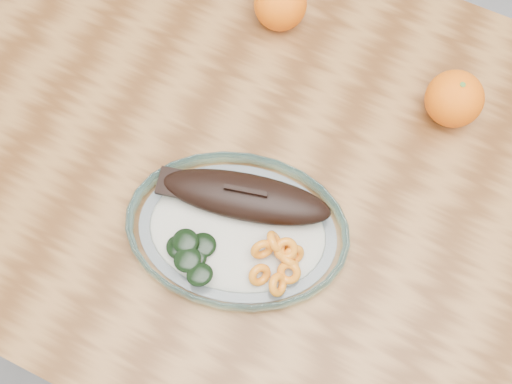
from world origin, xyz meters
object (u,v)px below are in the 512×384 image
plated_meal (238,228)px  orange_right (454,99)px  dining_table (312,209)px  orange_left (280,4)px

plated_meal → orange_right: bearing=40.6°
plated_meal → orange_right: orange_right is taller
dining_table → plated_meal: plated_meal is taller
dining_table → orange_left: orange_left is taller
plated_meal → orange_left: bearing=89.5°
dining_table → plated_meal: bearing=-124.0°
dining_table → orange_left: 0.32m
plated_meal → dining_table: bearing=39.8°
dining_table → orange_right: (0.13, 0.19, 0.14)m
plated_meal → orange_left: 0.36m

